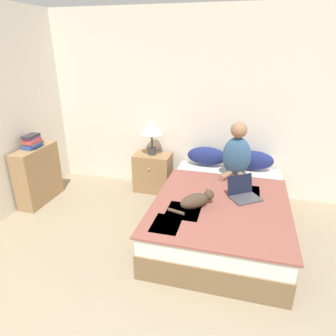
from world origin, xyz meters
name	(u,v)px	position (x,y,z in m)	size (l,w,h in m)	color
wall_back	(197,105)	(0.00, 3.79, 1.27)	(5.36, 0.05, 2.55)	silver
bed	(221,214)	(0.51, 2.69, 0.23)	(1.45, 2.06, 0.47)	brown
pillow_near	(207,156)	(0.20, 3.59, 0.60)	(0.55, 0.21, 0.26)	navy
pillow_far	(253,160)	(0.83, 3.59, 0.60)	(0.55, 0.21, 0.26)	navy
person_sitting	(237,153)	(0.61, 3.33, 0.78)	(0.37, 0.36, 0.71)	#33567A
cat_tabby	(196,200)	(0.27, 2.36, 0.55)	(0.44, 0.39, 0.17)	#473828
laptop_open	(244,193)	(0.74, 2.70, 0.52)	(0.41, 0.40, 0.24)	#424247
nightstand	(153,172)	(-0.59, 3.54, 0.29)	(0.53, 0.39, 0.57)	#937047
table_lamp	(152,129)	(-0.60, 3.54, 0.96)	(0.31, 0.31, 0.51)	#38383D
bookshelf	(38,175)	(-2.02, 2.79, 0.40)	(0.25, 0.71, 0.79)	#99754C
book_stack_top	(32,142)	(-2.03, 2.79, 0.88)	(0.18, 0.26, 0.18)	#334C8E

